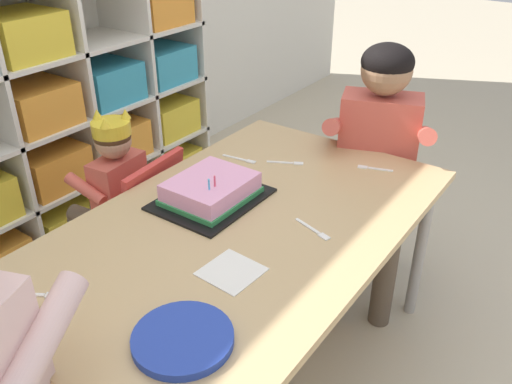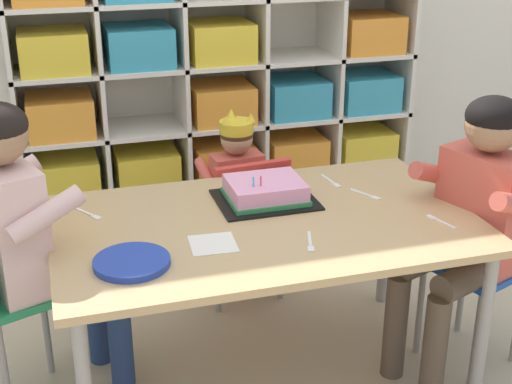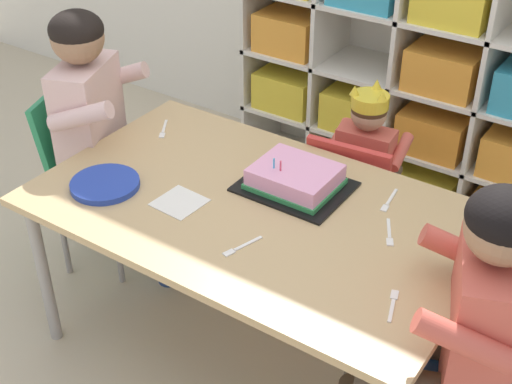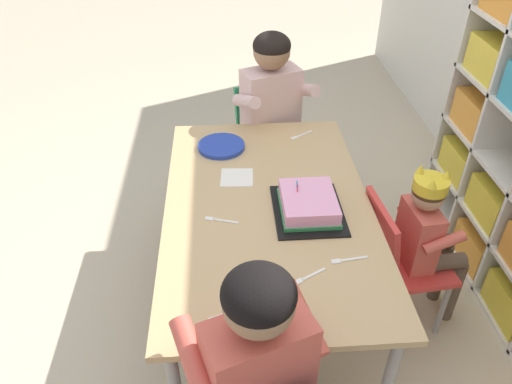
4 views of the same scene
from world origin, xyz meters
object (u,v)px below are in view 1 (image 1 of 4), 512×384
object	(u,v)px
guest_at_table_side	(377,150)
fork_near_child_seat	(36,295)
classroom_chair_blue	(138,222)
fork_at_table_front_edge	(241,159)
birthday_cake_on_tray	(211,191)
activity_table	(242,236)
fork_by_napkin	(373,168)
fork_scattered_mid_table	(288,163)
fork_near_cake_tray	(314,230)
classroom_chair_guest_side	(373,187)
child_with_crown	(111,186)
paper_plate_stack	(183,339)

from	to	relation	value
guest_at_table_side	fork_near_child_seat	distance (m)	1.31
classroom_chair_blue	fork_at_table_front_edge	distance (m)	0.47
birthday_cake_on_tray	fork_at_table_front_edge	world-z (taller)	birthday_cake_on_tray
activity_table	fork_by_napkin	size ratio (longest dim) A/B	11.38
fork_by_napkin	fork_scattered_mid_table	distance (m)	0.30
fork_at_table_front_edge	fork_near_cake_tray	world-z (taller)	same
classroom_chair_guest_side	fork_near_cake_tray	world-z (taller)	classroom_chair_guest_side
child_with_crown	classroom_chair_guest_side	size ratio (longest dim) A/B	1.25
activity_table	fork_near_cake_tray	bearing A→B (deg)	-67.19
fork_by_napkin	fork_near_child_seat	size ratio (longest dim) A/B	1.00
classroom_chair_blue	fork_near_child_seat	world-z (taller)	classroom_chair_blue
classroom_chair_blue	guest_at_table_side	world-z (taller)	guest_at_table_side
child_with_crown	fork_by_napkin	xyz separation A→B (m)	(0.48, -0.85, 0.13)
activity_table	birthday_cake_on_tray	size ratio (longest dim) A/B	4.07
guest_at_table_side	fork_near_child_seat	bearing A→B (deg)	-124.99
fork_scattered_mid_table	fork_near_cake_tray	bearing A→B (deg)	104.59
child_with_crown	fork_near_cake_tray	world-z (taller)	child_with_crown
paper_plate_stack	fork_near_cake_tray	size ratio (longest dim) A/B	1.66
child_with_crown	fork_scattered_mid_table	xyz separation A→B (m)	(0.35, -0.58, 0.13)
classroom_chair_blue	birthday_cake_on_tray	distance (m)	0.49
activity_table	fork_near_cake_tray	distance (m)	0.23
birthday_cake_on_tray	fork_near_child_seat	bearing A→B (deg)	174.61
activity_table	paper_plate_stack	bearing A→B (deg)	-158.27
child_with_crown	fork_near_cake_tray	xyz separation A→B (m)	(0.01, -0.88, 0.13)
fork_scattered_mid_table	activity_table	bearing A→B (deg)	75.65
classroom_chair_guest_side	activity_table	bearing A→B (deg)	-115.97
child_with_crown	fork_at_table_front_edge	world-z (taller)	child_with_crown
child_with_crown	fork_near_cake_tray	bearing A→B (deg)	85.22
guest_at_table_side	birthday_cake_on_tray	bearing A→B (deg)	-132.89
classroom_chair_guest_side	fork_by_napkin	world-z (taller)	classroom_chair_guest_side
classroom_chair_guest_side	fork_scattered_mid_table	bearing A→B (deg)	-134.54
activity_table	classroom_chair_guest_side	distance (m)	0.84
fork_at_table_front_edge	activity_table	bearing A→B (deg)	119.42
classroom_chair_blue	child_with_crown	world-z (taller)	child_with_crown
birthday_cake_on_tray	fork_near_child_seat	size ratio (longest dim) A/B	2.80
classroom_chair_blue	fork_near_cake_tray	distance (m)	0.80
birthday_cake_on_tray	paper_plate_stack	distance (m)	0.62
classroom_chair_blue	fork_by_napkin	xyz separation A→B (m)	(0.47, -0.73, 0.25)
child_with_crown	guest_at_table_side	size ratio (longest dim) A/B	0.80
classroom_chair_blue	birthday_cake_on_tray	bearing A→B (deg)	79.90
activity_table	paper_plate_stack	size ratio (longest dim) A/B	6.19
classroom_chair_guest_side	guest_at_table_side	distance (m)	0.25
paper_plate_stack	fork_near_cake_tray	world-z (taller)	paper_plate_stack
fork_near_cake_tray	fork_near_child_seat	bearing A→B (deg)	74.22
fork_by_napkin	fork_near_child_seat	distance (m)	1.18
guest_at_table_side	fork_at_table_front_edge	size ratio (longest dim) A/B	7.40
fork_near_child_seat	activity_table	bearing A→B (deg)	-143.31
fork_at_table_front_edge	fork_scattered_mid_table	bearing A→B (deg)	-161.52
activity_table	guest_at_table_side	xyz separation A→B (m)	(0.71, -0.12, 0.05)
classroom_chair_guest_side	fork_near_child_seat	xyz separation A→B (m)	(-1.37, 0.30, 0.22)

